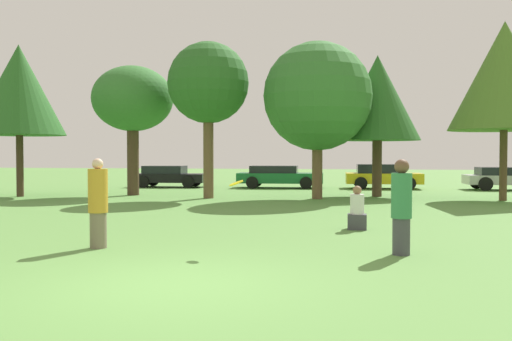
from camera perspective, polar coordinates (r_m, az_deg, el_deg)
The scene contains 15 objects.
ground_plane at distance 7.86m, azimuth -8.89°, elevation -11.55°, with size 120.00×120.00×0.00m, color #5B8E42.
person_thrower at distance 11.04m, azimuth -15.90°, elevation -3.26°, with size 0.37×0.37×1.72m.
person_catcher at distance 10.23m, azimuth 14.70°, elevation -3.61°, with size 0.37×0.37×1.71m.
frisbee at distance 10.19m, azimuth -2.05°, elevation -1.31°, with size 0.27×0.27×0.14m.
bystander_sitting at distance 13.49m, azimuth 10.33°, elevation -4.18°, with size 0.44×0.37×1.04m.
tree_0 at distance 25.69m, azimuth -23.15°, elevation 7.59°, with size 3.82×3.82×6.42m.
tree_1 at distance 25.04m, azimuth -12.54°, elevation 7.07°, with size 3.52×3.52×5.65m.
tree_2 at distance 22.91m, azimuth -4.92°, elevation 8.84°, with size 3.31×3.31×6.36m.
tree_3 at distance 22.57m, azimuth 6.32°, elevation 7.54°, with size 4.36×4.36×6.30m.
tree_4 at distance 24.17m, azimuth 12.35°, elevation 7.24°, with size 3.59×3.59×5.97m.
tree_5 at distance 23.67m, azimuth 24.13°, elevation 8.85°, with size 4.19×4.19×6.91m.
parked_car_black at distance 30.76m, azimuth -8.96°, elevation -0.53°, with size 4.03×1.96×1.17m.
parked_car_green at distance 29.64m, azimuth 2.36°, elevation -0.56°, with size 4.58×2.11×1.19m.
parked_car_yellow at distance 29.75m, azimuth 12.78°, elevation -0.54°, with size 3.95×2.14×1.28m.
parked_car_silver at distance 30.53m, azimuth 24.21°, elevation -0.66°, with size 4.09×1.96×1.15m.
Camera 1 is at (2.47, -7.24, 1.79)m, focal length 38.99 mm.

